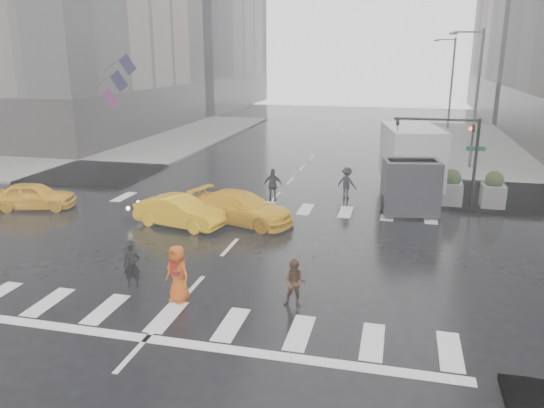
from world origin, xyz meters
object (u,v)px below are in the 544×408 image
(taxi_front, at_px, (34,196))
(taxi_mid, at_px, (180,212))
(pedestrian_brown, at_px, (295,283))
(box_truck, at_px, (411,163))
(traffic_signal_pole, at_px, (455,144))
(pedestrian_orange, at_px, (178,274))

(taxi_front, height_order, taxi_mid, taxi_mid)
(pedestrian_brown, xyz_separation_m, box_truck, (3.45, 13.35, 1.26))
(traffic_signal_pole, xyz_separation_m, pedestrian_orange, (-9.07, -12.95, -2.29))
(taxi_front, bearing_deg, traffic_signal_pole, -91.91)
(pedestrian_brown, xyz_separation_m, taxi_front, (-14.71, 7.28, -0.07))
(taxi_front, bearing_deg, taxi_mid, -112.32)
(box_truck, bearing_deg, pedestrian_brown, -114.81)
(taxi_front, height_order, box_truck, box_truck)
(traffic_signal_pole, distance_m, box_truck, 2.54)
(traffic_signal_pole, xyz_separation_m, pedestrian_brown, (-5.47, -12.41, -2.47))
(pedestrian_brown, bearing_deg, box_truck, 70.97)
(taxi_front, bearing_deg, pedestrian_brown, -132.51)
(pedestrian_brown, distance_m, taxi_front, 16.41)
(pedestrian_brown, bearing_deg, pedestrian_orange, -175.93)
(box_truck, bearing_deg, taxi_front, -171.86)
(taxi_mid, bearing_deg, pedestrian_orange, -144.72)
(pedestrian_orange, xyz_separation_m, taxi_front, (-11.11, 7.83, -0.25))
(taxi_mid, bearing_deg, traffic_signal_pole, -50.96)
(pedestrian_orange, xyz_separation_m, box_truck, (7.05, 13.90, 1.08))
(taxi_front, xyz_separation_m, taxi_mid, (8.18, -0.88, 0.01))
(pedestrian_brown, height_order, taxi_front, pedestrian_brown)
(traffic_signal_pole, height_order, pedestrian_orange, traffic_signal_pole)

